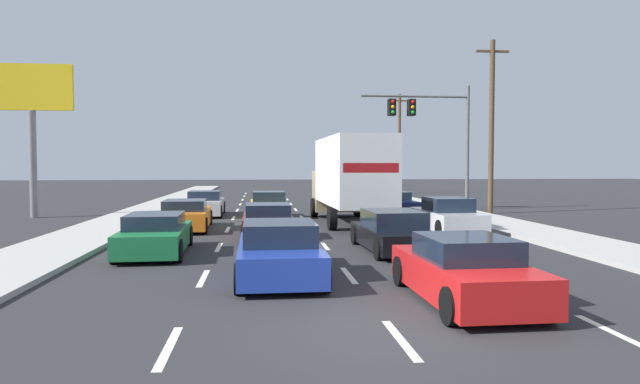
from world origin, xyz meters
The scene contains 19 objects.
ground_plane centered at (0.00, 25.00, 0.00)m, with size 140.00×140.00×0.00m, color #2B2B2D.
sidewalk_right centered at (8.34, 20.00, 0.07)m, with size 2.79×80.00×0.14m, color #B2AFA8.
sidewalk_left centered at (-8.34, 20.00, 0.07)m, with size 2.79×80.00×0.14m, color #B2AFA8.
lane_markings centered at (0.00, 19.44, 0.00)m, with size 6.94×52.00×0.01m.
car_silver centered at (-4.91, 20.96, 0.59)m, with size 1.93×4.21×1.30m.
car_orange centered at (-5.10, 14.68, 0.57)m, with size 2.08×4.64×1.22m.
car_green centered at (-5.15, 8.25, 0.56)m, with size 1.98×4.41×1.20m.
car_yellow centered at (-1.66, 19.26, 0.60)m, with size 1.90×4.19×1.33m.
car_maroon centered at (-1.81, 11.76, 0.57)m, with size 1.89×4.10×1.23m.
car_blue centered at (-1.65, 4.39, 0.59)m, with size 1.98×4.59×1.31m.
box_truck centered at (1.86, 15.90, 2.19)m, with size 2.71×8.96×3.80m.
car_black centered at (1.95, 8.10, 0.57)m, with size 2.04×4.36×1.24m.
car_red centered at (1.80, 1.64, 0.58)m, with size 1.94×4.22×1.26m.
car_navy centered at (4.97, 20.95, 0.55)m, with size 2.05×4.44×1.20m.
car_white centered at (5.20, 12.72, 0.61)m, with size 1.93×4.43×1.36m.
traffic_signal_mast centered at (7.48, 23.41, 5.28)m, with size 6.44×0.69×7.25m.
utility_pole_mid centered at (10.31, 20.64, 4.78)m, with size 1.80×0.28×9.29m.
utility_pole_far centered at (10.73, 42.58, 4.71)m, with size 1.80×0.28×9.14m.
roadside_billboard centered at (-13.28, 20.72, 5.42)m, with size 3.99×0.36×7.61m.
Camera 1 is at (-2.09, -8.76, 2.61)m, focal length 31.83 mm.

